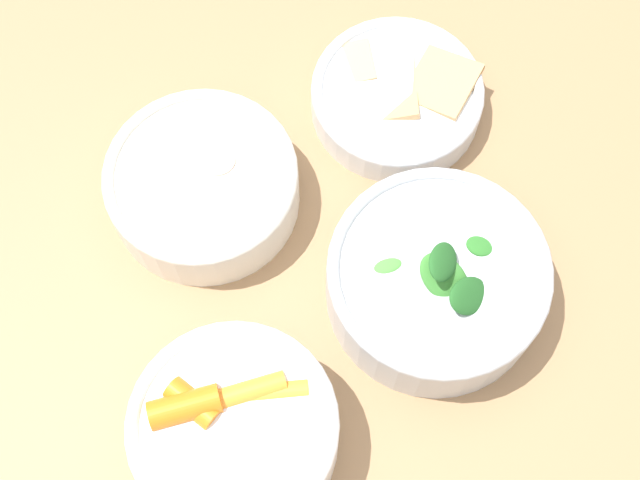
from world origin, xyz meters
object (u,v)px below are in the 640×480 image
at_px(bowl_greens, 436,278).
at_px(bowl_beans_hotdog, 203,186).
at_px(bowl_carrots, 235,429).
at_px(bowl_cookies, 398,96).

xyz_separation_m(bowl_greens, bowl_beans_hotdog, (0.17, 0.11, -0.01)).
relative_size(bowl_carrots, bowl_beans_hotdog, 0.95).
height_order(bowl_carrots, bowl_cookies, bowl_carrots).
height_order(bowl_carrots, bowl_greens, bowl_greens).
distance_m(bowl_greens, bowl_beans_hotdog, 0.21).
distance_m(bowl_greens, bowl_cookies, 0.18).
xyz_separation_m(bowl_greens, bowl_cookies, (0.16, -0.08, -0.01)).
relative_size(bowl_greens, bowl_cookies, 1.16).
xyz_separation_m(bowl_carrots, bowl_cookies, (0.17, -0.27, -0.02)).
bearing_deg(bowl_greens, bowl_beans_hotdog, 32.85).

